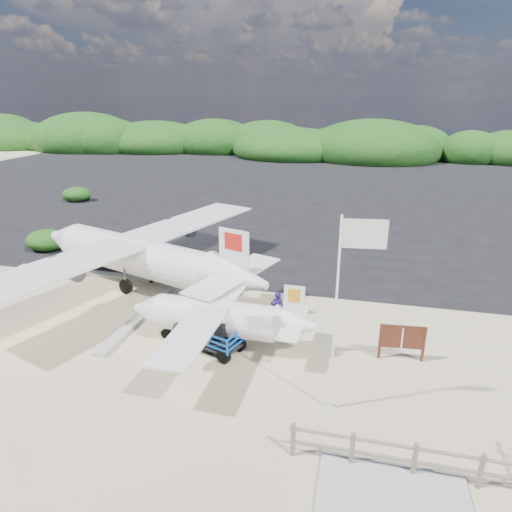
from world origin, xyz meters
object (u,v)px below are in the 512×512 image
at_px(aircraft_large, 430,221).
at_px(aircraft_small, 235,180).
at_px(flagpole, 329,408).
at_px(crew_b, 198,288).
at_px(baggage_cart, 212,350).
at_px(signboard, 400,359).
at_px(crew_a, 277,309).

distance_m(aircraft_large, aircraft_small, 22.46).
height_order(flagpole, aircraft_large, flagpole).
xyz_separation_m(crew_b, aircraft_large, (11.80, 17.10, -0.80)).
bearing_deg(crew_b, baggage_cart, 124.43).
height_order(signboard, crew_b, crew_b).
bearing_deg(aircraft_small, flagpole, 111.31).
xyz_separation_m(baggage_cart, crew_b, (-1.83, 3.55, 0.80)).
xyz_separation_m(baggage_cart, flagpole, (4.49, -2.33, 0.00)).
bearing_deg(crew_a, aircraft_large, -131.97).
relative_size(baggage_cart, aircraft_small, 0.34).
bearing_deg(signboard, crew_b, 157.76).
xyz_separation_m(aircraft_large, aircraft_small, (-18.56, 12.64, 0.00)).
height_order(baggage_cart, aircraft_small, aircraft_small).
relative_size(crew_a, crew_b, 0.93).
height_order(flagpole, crew_a, flagpole).
bearing_deg(crew_a, aircraft_small, -89.40).
relative_size(flagpole, aircraft_large, 0.37).
bearing_deg(aircraft_small, signboard, 116.44).
height_order(baggage_cart, crew_b, crew_b).
xyz_separation_m(baggage_cart, crew_a, (1.96, 2.40, 0.74)).
relative_size(baggage_cart, aircraft_large, 0.15).
bearing_deg(aircraft_small, aircraft_large, 146.89).
height_order(flagpole, crew_b, flagpole).
height_order(signboard, aircraft_small, aircraft_small).
distance_m(crew_b, aircraft_small, 30.51).
bearing_deg(crew_a, flagpole, 99.84).
bearing_deg(aircraft_small, baggage_cart, 105.62).
relative_size(crew_b, aircraft_small, 0.22).
xyz_separation_m(flagpole, crew_a, (-2.53, 4.73, 0.74)).
bearing_deg(signboard, aircraft_small, 110.19).
distance_m(crew_b, aircraft_large, 20.79).
bearing_deg(crew_a, baggage_cart, 32.48).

